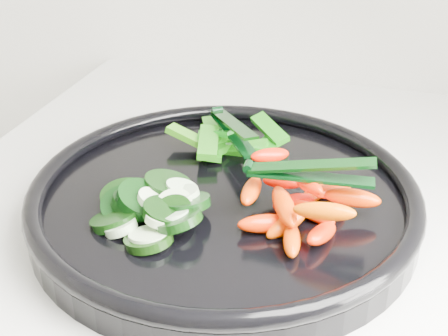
# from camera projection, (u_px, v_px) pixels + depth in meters

# --- Properties ---
(veggie_tray) EXTENTS (0.46, 0.46, 0.04)m
(veggie_tray) POSITION_uv_depth(u_px,v_px,m) (224.00, 199.00, 0.60)
(veggie_tray) COLOR black
(veggie_tray) RESTS_ON counter
(cucumber_pile) EXTENTS (0.12, 0.13, 0.04)m
(cucumber_pile) POSITION_uv_depth(u_px,v_px,m) (150.00, 206.00, 0.57)
(cucumber_pile) COLOR black
(cucumber_pile) RESTS_ON veggie_tray
(carrot_pile) EXTENTS (0.13, 0.14, 0.05)m
(carrot_pile) POSITION_uv_depth(u_px,v_px,m) (299.00, 205.00, 0.55)
(carrot_pile) COLOR #E33700
(carrot_pile) RESTS_ON veggie_tray
(pepper_pile) EXTENTS (0.13, 0.12, 0.04)m
(pepper_pile) POSITION_uv_depth(u_px,v_px,m) (226.00, 140.00, 0.68)
(pepper_pile) COLOR #216609
(pepper_pile) RESTS_ON veggie_tray
(tong_carrot) EXTENTS (0.11, 0.03, 0.02)m
(tong_carrot) POSITION_uv_depth(u_px,v_px,m) (307.00, 171.00, 0.54)
(tong_carrot) COLOR black
(tong_carrot) RESTS_ON carrot_pile
(tong_pepper) EXTENTS (0.08, 0.10, 0.02)m
(tong_pepper) POSITION_uv_depth(u_px,v_px,m) (232.00, 128.00, 0.67)
(tong_pepper) COLOR black
(tong_pepper) RESTS_ON pepper_pile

